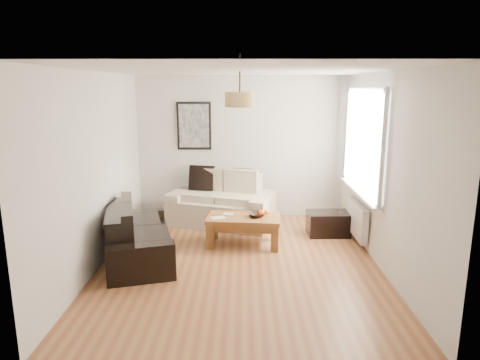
{
  "coord_description": "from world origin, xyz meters",
  "views": [
    {
      "loc": [
        0.05,
        -5.5,
        2.4
      ],
      "look_at": [
        0.0,
        0.6,
        1.05
      ],
      "focal_mm": 31.66,
      "sensor_mm": 36.0,
      "label": 1
    }
  ],
  "objects_px": {
    "loveseat_cream": "(222,199)",
    "sofa_leather": "(139,233)",
    "coffee_table": "(244,230)",
    "ottoman": "(328,224)"
  },
  "relations": [
    {
      "from": "loveseat_cream",
      "to": "sofa_leather",
      "type": "distance_m",
      "value": 1.96
    },
    {
      "from": "sofa_leather",
      "to": "coffee_table",
      "type": "relative_size",
      "value": 1.56
    },
    {
      "from": "loveseat_cream",
      "to": "sofa_leather",
      "type": "height_order",
      "value": "loveseat_cream"
    },
    {
      "from": "sofa_leather",
      "to": "ottoman",
      "type": "bearing_deg",
      "value": -86.32
    },
    {
      "from": "coffee_table",
      "to": "ottoman",
      "type": "distance_m",
      "value": 1.47
    },
    {
      "from": "coffee_table",
      "to": "sofa_leather",
      "type": "bearing_deg",
      "value": -159.49
    },
    {
      "from": "ottoman",
      "to": "coffee_table",
      "type": "bearing_deg",
      "value": -161.97
    },
    {
      "from": "ottoman",
      "to": "sofa_leather",
      "type": "bearing_deg",
      "value": -160.69
    },
    {
      "from": "loveseat_cream",
      "to": "ottoman",
      "type": "height_order",
      "value": "loveseat_cream"
    },
    {
      "from": "loveseat_cream",
      "to": "ottoman",
      "type": "relative_size",
      "value": 2.64
    }
  ]
}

